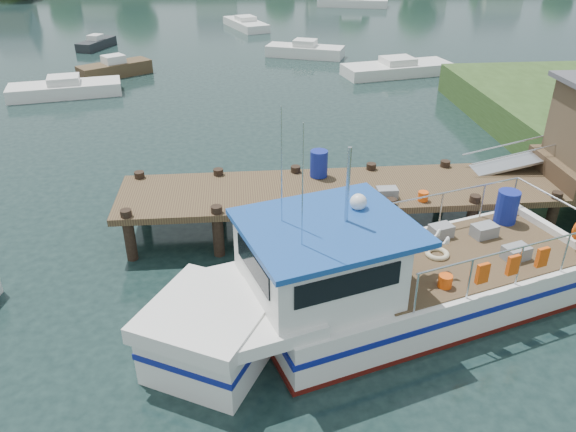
{
  "coord_description": "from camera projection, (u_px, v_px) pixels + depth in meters",
  "views": [
    {
      "loc": [
        -2.25,
        -15.36,
        8.83
      ],
      "look_at": [
        -1.0,
        -1.5,
        1.3
      ],
      "focal_mm": 35.0,
      "sensor_mm": 36.0,
      "label": 1
    }
  ],
  "objects": [
    {
      "name": "ground_plane",
      "position": [
        315.0,
        228.0,
        17.84
      ],
      "size": [
        160.0,
        160.0,
        0.0
      ],
      "primitive_type": "plane",
      "color": "black"
    },
    {
      "name": "dock",
      "position": [
        526.0,
        156.0,
        17.29
      ],
      "size": [
        16.6,
        3.0,
        4.78
      ],
      "color": "#483622",
      "rests_on": "ground"
    },
    {
      "name": "lobster_boat",
      "position": [
        371.0,
        286.0,
        13.35
      ],
      "size": [
        11.36,
        6.12,
        5.53
      ],
      "rotation": [
        0.0,
        0.0,
        0.3
      ],
      "color": "silver",
      "rests_on": "ground"
    },
    {
      "name": "moored_rowboat",
      "position": [
        115.0,
        68.0,
        34.26
      ],
      "size": [
        4.4,
        3.67,
        1.26
      ],
      "rotation": [
        0.0,
        0.0,
        0.08
      ],
      "color": "#483622",
      "rests_on": "ground"
    },
    {
      "name": "moored_far",
      "position": [
        353.0,
        2.0,
        59.81
      ],
      "size": [
        7.78,
        4.38,
        1.25
      ],
      "rotation": [
        0.0,
        0.0,
        -0.01
      ],
      "color": "silver",
      "rests_on": "ground"
    },
    {
      "name": "moored_a",
      "position": [
        65.0,
        89.0,
        30.57
      ],
      "size": [
        6.14,
        3.13,
        1.08
      ],
      "rotation": [
        0.0,
        0.0,
        -0.15
      ],
      "color": "silver",
      "rests_on": "ground"
    },
    {
      "name": "moored_b",
      "position": [
        305.0,
        50.0,
        38.89
      ],
      "size": [
        5.58,
        3.57,
        1.17
      ],
      "rotation": [
        0.0,
        0.0,
        0.25
      ],
      "color": "silver",
      "rests_on": "ground"
    },
    {
      "name": "moored_c",
      "position": [
        397.0,
        68.0,
        34.58
      ],
      "size": [
        7.04,
        3.64,
        1.06
      ],
      "rotation": [
        0.0,
        0.0,
        0.04
      ],
      "color": "silver",
      "rests_on": "ground"
    },
    {
      "name": "moored_d",
      "position": [
        246.0,
        24.0,
        48.58
      ],
      "size": [
        3.98,
        6.33,
        1.02
      ],
      "rotation": [
        0.0,
        0.0,
        -0.17
      ],
      "color": "silver",
      "rests_on": "ground"
    },
    {
      "name": "moored_e",
      "position": [
        96.0,
        43.0,
        41.35
      ],
      "size": [
        2.43,
        3.75,
        0.98
      ],
      "rotation": [
        0.0,
        0.0,
        -0.2
      ],
      "color": "black",
      "rests_on": "ground"
    }
  ]
}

